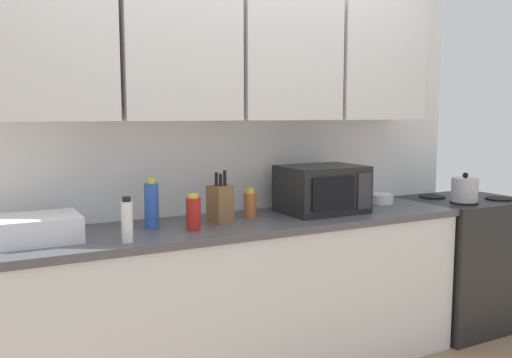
% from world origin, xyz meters
% --- Properties ---
extents(wall_back_with_cabinets, '(3.52, 0.38, 2.60)m').
position_xyz_m(wall_back_with_cabinets, '(-0.00, -0.07, 1.58)').
color(wall_back_with_cabinets, white).
rests_on(wall_back_with_cabinets, ground_plane).
extents(counter_run, '(2.65, 0.63, 0.90)m').
position_xyz_m(counter_run, '(0.00, -0.30, 0.45)').
color(counter_run, silver).
rests_on(counter_run, ground_plane).
extents(stove_range, '(0.76, 0.64, 0.91)m').
position_xyz_m(stove_range, '(1.71, -0.32, 0.45)').
color(stove_range, black).
rests_on(stove_range, ground_plane).
extents(kettle, '(0.17, 0.17, 0.19)m').
position_xyz_m(kettle, '(1.54, -0.46, 0.99)').
color(kettle, '#B2B2B7').
rests_on(kettle, stove_range).
extents(microwave, '(0.48, 0.37, 0.28)m').
position_xyz_m(microwave, '(0.52, -0.29, 1.04)').
color(microwave, black).
rests_on(microwave, counter_run).
extents(dish_rack, '(0.38, 0.30, 0.12)m').
position_xyz_m(dish_rack, '(-1.07, -0.30, 0.96)').
color(dish_rack, silver).
rests_on(dish_rack, counter_run).
extents(knife_block, '(0.12, 0.14, 0.28)m').
position_xyz_m(knife_block, '(-0.14, -0.28, 1.00)').
color(knife_block, brown).
rests_on(knife_block, counter_run).
extents(bottle_blue_cleaner, '(0.07, 0.07, 0.26)m').
position_xyz_m(bottle_blue_cleaner, '(-0.52, -0.26, 1.02)').
color(bottle_blue_cleaner, '#2D56B7').
rests_on(bottle_blue_cleaner, counter_run).
extents(bottle_white_jar, '(0.05, 0.05, 0.21)m').
position_xyz_m(bottle_white_jar, '(-0.71, -0.51, 1.00)').
color(bottle_white_jar, white).
rests_on(bottle_white_jar, counter_run).
extents(bottle_spice_jar, '(0.07, 0.07, 0.17)m').
position_xyz_m(bottle_spice_jar, '(0.07, -0.24, 0.98)').
color(bottle_spice_jar, '#BC6638').
rests_on(bottle_spice_jar, counter_run).
extents(bottle_red_sauce, '(0.07, 0.07, 0.18)m').
position_xyz_m(bottle_red_sauce, '(-0.34, -0.40, 0.99)').
color(bottle_red_sauce, red).
rests_on(bottle_red_sauce, counter_run).
extents(bowl_ceramic_small, '(0.18, 0.18, 0.06)m').
position_xyz_m(bowl_ceramic_small, '(1.06, -0.19, 0.93)').
color(bowl_ceramic_small, silver).
rests_on(bowl_ceramic_small, counter_run).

